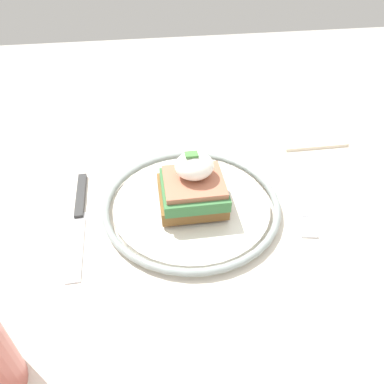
{
  "coord_description": "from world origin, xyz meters",
  "views": [
    {
      "loc": [
        0.04,
        0.38,
        1.11
      ],
      "look_at": [
        -0.01,
        0.0,
        0.79
      ],
      "focal_mm": 35.0,
      "sensor_mm": 36.0,
      "label": 1
    }
  ],
  "objects_px": {
    "sandwich": "(193,188)",
    "knife": "(79,213)",
    "plate": "(192,207)",
    "fork": "(301,203)",
    "napkin": "(307,133)"
  },
  "relations": [
    {
      "from": "sandwich",
      "to": "fork",
      "type": "relative_size",
      "value": 0.6
    },
    {
      "from": "plate",
      "to": "sandwich",
      "type": "distance_m",
      "value": 0.04
    },
    {
      "from": "plate",
      "to": "fork",
      "type": "height_order",
      "value": "plate"
    },
    {
      "from": "knife",
      "to": "napkin",
      "type": "bearing_deg",
      "value": -158.36
    },
    {
      "from": "knife",
      "to": "plate",
      "type": "bearing_deg",
      "value": 174.28
    },
    {
      "from": "plate",
      "to": "fork",
      "type": "xyz_separation_m",
      "value": [
        -0.16,
        0.01,
        -0.01
      ]
    },
    {
      "from": "sandwich",
      "to": "knife",
      "type": "bearing_deg",
      "value": -6.16
    },
    {
      "from": "sandwich",
      "to": "napkin",
      "type": "height_order",
      "value": "sandwich"
    },
    {
      "from": "plate",
      "to": "napkin",
      "type": "relative_size",
      "value": 2.2
    },
    {
      "from": "sandwich",
      "to": "fork",
      "type": "height_order",
      "value": "sandwich"
    },
    {
      "from": "sandwich",
      "to": "napkin",
      "type": "bearing_deg",
      "value": -143.63
    },
    {
      "from": "napkin",
      "to": "fork",
      "type": "bearing_deg",
      "value": 66.51
    },
    {
      "from": "sandwich",
      "to": "fork",
      "type": "distance_m",
      "value": 0.16
    },
    {
      "from": "sandwich",
      "to": "fork",
      "type": "bearing_deg",
      "value": 177.33
    },
    {
      "from": "fork",
      "to": "knife",
      "type": "distance_m",
      "value": 0.31
    }
  ]
}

